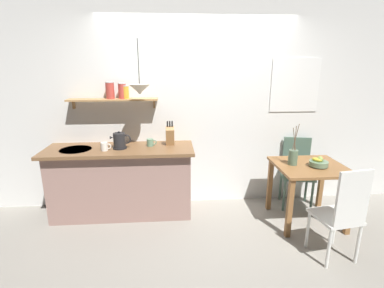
% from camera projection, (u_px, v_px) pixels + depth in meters
% --- Properties ---
extents(ground_plane, '(14.00, 14.00, 0.00)m').
position_uv_depth(ground_plane, '(202.00, 222.00, 3.58)').
color(ground_plane, gray).
extents(back_wall, '(6.80, 0.11, 2.70)m').
position_uv_depth(back_wall, '(212.00, 107.00, 3.86)').
color(back_wall, white).
rests_on(back_wall, ground_plane).
extents(kitchen_counter, '(1.83, 0.63, 0.90)m').
position_uv_depth(kitchen_counter, '(122.00, 181.00, 3.69)').
color(kitchen_counter, gray).
rests_on(kitchen_counter, ground_plane).
extents(wall_shelf, '(1.11, 0.20, 0.34)m').
position_uv_depth(wall_shelf, '(115.00, 95.00, 3.56)').
color(wall_shelf, tan).
extents(dining_table, '(0.81, 0.75, 0.74)m').
position_uv_depth(dining_table, '(309.00, 175.00, 3.47)').
color(dining_table, brown).
rests_on(dining_table, ground_plane).
extents(dining_chair_near, '(0.44, 0.45, 1.00)m').
position_uv_depth(dining_chair_near, '(342.00, 212.00, 2.76)').
color(dining_chair_near, white).
rests_on(dining_chair_near, ground_plane).
extents(dining_chair_far, '(0.49, 0.46, 0.94)m').
position_uv_depth(dining_chair_far, '(296.00, 169.00, 3.94)').
color(dining_chair_far, '#4C6B5B').
rests_on(dining_chair_far, ground_plane).
extents(fruit_bowl, '(0.21, 0.21, 0.13)m').
position_uv_depth(fruit_bowl, '(319.00, 162.00, 3.38)').
color(fruit_bowl, slate).
rests_on(fruit_bowl, dining_table).
extents(twig_vase, '(0.11, 0.11, 0.50)m').
position_uv_depth(twig_vase, '(293.00, 157.00, 3.44)').
color(twig_vase, '#567056').
rests_on(twig_vase, dining_table).
extents(electric_kettle, '(0.25, 0.17, 0.22)m').
position_uv_depth(electric_kettle, '(120.00, 141.00, 3.51)').
color(electric_kettle, black).
rests_on(electric_kettle, kitchen_counter).
extents(knife_block, '(0.11, 0.17, 0.32)m').
position_uv_depth(knife_block, '(170.00, 136.00, 3.64)').
color(knife_block, tan).
rests_on(knife_block, kitchen_counter).
extents(coffee_mug_by_sink, '(0.12, 0.08, 0.10)m').
position_uv_depth(coffee_mug_by_sink, '(105.00, 147.00, 3.43)').
color(coffee_mug_by_sink, white).
rests_on(coffee_mug_by_sink, kitchen_counter).
extents(coffee_mug_spare, '(0.13, 0.09, 0.09)m').
position_uv_depth(coffee_mug_spare, '(150.00, 142.00, 3.63)').
color(coffee_mug_spare, slate).
rests_on(coffee_mug_spare, kitchen_counter).
extents(pendant_lamp, '(0.25, 0.25, 0.60)m').
position_uv_depth(pendant_lamp, '(140.00, 89.00, 3.27)').
color(pendant_lamp, black).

